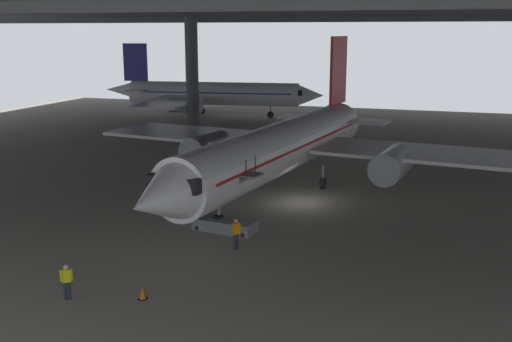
{
  "coord_description": "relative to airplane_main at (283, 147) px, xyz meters",
  "views": [
    {
      "loc": [
        9.86,
        -40.4,
        11.77
      ],
      "look_at": [
        -2.47,
        -2.1,
        2.53
      ],
      "focal_mm": 43.07,
      "sensor_mm": 36.0,
      "label": 1
    }
  ],
  "objects": [
    {
      "name": "hangar_structure",
      "position": [
        1.79,
        11.27,
        10.59
      ],
      "size": [
        121.0,
        99.0,
        14.63
      ],
      "color": "#4C4F54",
      "rests_on": "ground_plane"
    },
    {
      "name": "ground_plane",
      "position": [
        1.83,
        -2.49,
        -3.41
      ],
      "size": [
        110.0,
        110.0,
        0.0
      ],
      "primitive_type": "plane",
      "color": "gray"
    },
    {
      "name": "baggage_tug",
      "position": [
        5.97,
        8.8,
        -2.89
      ],
      "size": [
        1.54,
        2.34,
        0.9
      ],
      "color": "yellow",
      "rests_on": "ground_plane"
    },
    {
      "name": "boarding_stairs",
      "position": [
        -0.8,
        -9.94,
        -2.69
      ],
      "size": [
        4.31,
        2.01,
        4.62
      ],
      "color": "slate",
      "rests_on": "ground_plane"
    },
    {
      "name": "airplane_distant",
      "position": [
        -20.69,
        36.64,
        -0.24
      ],
      "size": [
        31.19,
        30.34,
        10.0
      ],
      "color": "white",
      "rests_on": "ground_plane"
    },
    {
      "name": "crew_worker_near_nose",
      "position": [
        -4.18,
        -21.15,
        -2.48
      ],
      "size": [
        0.46,
        0.39,
        1.64
      ],
      "color": "#232838",
      "rests_on": "ground_plane"
    },
    {
      "name": "airplane_main",
      "position": [
        0.0,
        0.0,
        0.0
      ],
      "size": [
        34.93,
        35.89,
        11.27
      ],
      "color": "white",
      "rests_on": "ground_plane"
    },
    {
      "name": "traffic_cone_orange",
      "position": [
        -0.97,
        -20.13,
        -3.12
      ],
      "size": [
        0.36,
        0.36,
        0.6
      ],
      "color": "black",
      "rests_on": "ground_plane"
    },
    {
      "name": "crew_worker_by_stairs",
      "position": [
        0.85,
        -12.77,
        -2.4
      ],
      "size": [
        0.4,
        0.43,
        1.76
      ],
      "color": "#232838",
      "rests_on": "ground_plane"
    }
  ]
}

